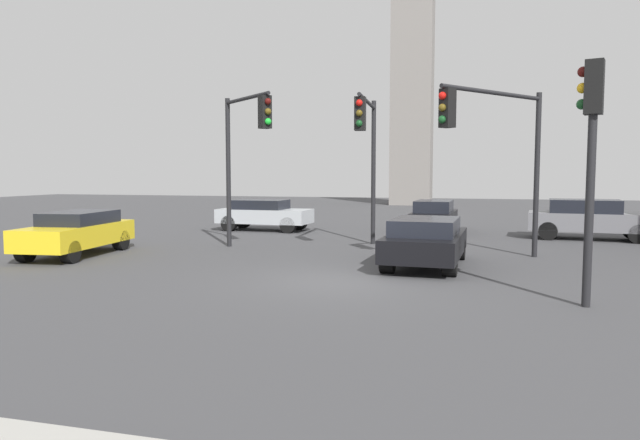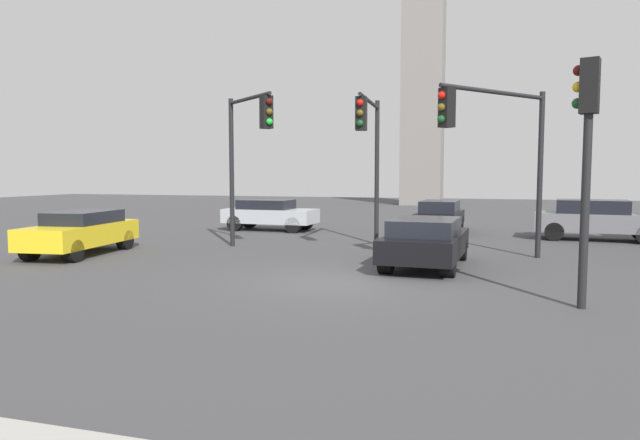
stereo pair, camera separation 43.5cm
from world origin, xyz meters
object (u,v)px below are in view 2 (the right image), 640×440
object	(u,v)px
traffic_light_2	(370,139)
car_4	(440,216)
car_0	(269,214)
traffic_light_1	(248,139)
car_1	(596,219)
traffic_light_0	(496,134)
car_3	(426,241)
traffic_light_3	(587,135)
car_2	(81,231)

from	to	relation	value
traffic_light_2	car_4	size ratio (longest dim) A/B	1.22
car_0	car_4	world-z (taller)	car_4
traffic_light_1	traffic_light_2	size ratio (longest dim) A/B	1.00
car_0	car_1	xyz separation A→B (m)	(13.38, -0.03, 0.07)
traffic_light_0	car_3	world-z (taller)	traffic_light_0
traffic_light_1	traffic_light_3	size ratio (longest dim) A/B	1.10
car_1	car_3	xyz separation A→B (m)	(-5.58, -8.09, -0.11)
traffic_light_1	car_2	bearing A→B (deg)	-111.72
traffic_light_0	traffic_light_3	distance (m)	5.31
car_3	car_4	size ratio (longest dim) A/B	1.05
traffic_light_2	car_2	bearing A→B (deg)	-69.79
traffic_light_0	car_0	size ratio (longest dim) A/B	1.19
traffic_light_0	traffic_light_1	bearing A→B (deg)	-56.33
traffic_light_3	car_4	bearing A→B (deg)	-58.74
car_1	car_3	bearing A→B (deg)	-118.43
traffic_light_1	car_4	distance (m)	9.91
traffic_light_0	car_1	bearing A→B (deg)	-169.76
car_4	traffic_light_0	bearing A→B (deg)	-162.66
traffic_light_0	car_0	xyz separation A→B (m)	(-9.58, 7.09, -2.89)
traffic_light_0	car_4	distance (m)	9.04
car_0	car_3	size ratio (longest dim) A/B	0.95
traffic_light_1	car_2	distance (m)	6.01
car_3	car_4	xyz separation A→B (m)	(-0.37, 9.31, 0.02)
car_0	traffic_light_2	bearing A→B (deg)	-40.79
traffic_light_2	car_2	world-z (taller)	traffic_light_2
traffic_light_2	car_4	distance (m)	7.30
car_2	traffic_light_1	bearing A→B (deg)	111.16
traffic_light_2	car_4	bearing A→B (deg)	161.70
traffic_light_2	car_0	size ratio (longest dim) A/B	1.23
traffic_light_1	car_1	size ratio (longest dim) A/B	1.10
traffic_light_1	car_1	world-z (taller)	traffic_light_1
car_0	car_2	xyz separation A→B (m)	(-2.85, -8.83, -0.01)
car_0	car_3	bearing A→B (deg)	-43.98
traffic_light_2	car_3	distance (m)	4.66
car_0	car_4	bearing A→B (deg)	11.31
car_0	car_3	world-z (taller)	car_0
traffic_light_3	car_3	distance (m)	5.83
traffic_light_0	traffic_light_1	xyz separation A→B (m)	(-7.76, 0.65, 0.05)
traffic_light_2	traffic_light_1	bearing A→B (deg)	-75.28
traffic_light_0	traffic_light_2	xyz separation A→B (m)	(-3.95, 1.85, 0.04)
car_1	car_4	size ratio (longest dim) A/B	1.11
traffic_light_0	car_2	xyz separation A→B (m)	(-12.43, -1.74, -2.90)
traffic_light_0	car_1	size ratio (longest dim) A/B	1.06
car_2	car_3	world-z (taller)	car_2
car_1	car_2	size ratio (longest dim) A/B	1.07
traffic_light_1	traffic_light_2	world-z (taller)	traffic_light_2
traffic_light_2	traffic_light_3	size ratio (longest dim) A/B	1.10
traffic_light_3	car_0	xyz separation A→B (m)	(-11.12, 12.16, -2.52)
traffic_light_0	car_0	world-z (taller)	traffic_light_0
traffic_light_3	car_2	distance (m)	14.58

